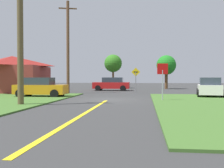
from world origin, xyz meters
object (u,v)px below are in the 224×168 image
stop_sign (163,75)px  barn (12,74)px  car_on_crossroad (209,87)px  utility_pole_mid (68,46)px  parked_car_near_building (40,87)px  pine_tree_center (113,64)px  direction_sign (136,77)px  oak_tree_left (166,65)px  car_approaching_junction (112,84)px  utility_pole_near (20,22)px

stop_sign → barn: 18.05m
car_on_crossroad → utility_pole_mid: utility_pole_mid is taller
car_on_crossroad → barn: size_ratio=0.50×
stop_sign → car_on_crossroad: bearing=-141.8°
parked_car_near_building → pine_tree_center: size_ratio=0.83×
direction_sign → oak_tree_left: oak_tree_left is taller
car_on_crossroad → parked_car_near_building: bearing=106.1°
stop_sign → direction_sign: bearing=-85.9°
utility_pole_mid → oak_tree_left: (10.72, 12.57, -1.43)m
stop_sign → utility_pole_mid: utility_pole_mid is taller
oak_tree_left → stop_sign: bearing=-95.0°
car_approaching_junction → stop_sign: bearing=110.1°
stop_sign → car_approaching_junction: stop_sign is taller
utility_pole_near → barn: size_ratio=1.17×
utility_pole_mid → oak_tree_left: 16.58m
car_on_crossroad → direction_sign: 8.00m
utility_pole_mid → barn: utility_pole_mid is taller
car_approaching_junction → barn: 11.62m
parked_car_near_building → car_on_crossroad: same height
car_on_crossroad → oak_tree_left: oak_tree_left is taller
direction_sign → utility_pole_mid: bearing=-168.4°
barn → utility_pole_near: bearing=-61.5°
utility_pole_mid → oak_tree_left: bearing=49.5°
car_approaching_junction → oak_tree_left: oak_tree_left is taller
car_approaching_junction → car_on_crossroad: bearing=132.8°
utility_pole_mid → barn: (-6.60, 1.29, -2.79)m
stop_sign → utility_pole_mid: 12.30m
utility_pole_mid → barn: bearing=168.9°
barn → parked_car_near_building: bearing=-48.8°
car_on_crossroad → oak_tree_left: size_ratio=0.86×
car_on_crossroad → oak_tree_left: (-2.30, 16.10, 2.53)m
parked_car_near_building → utility_pole_mid: utility_pole_mid is taller
stop_sign → pine_tree_center: size_ratio=0.51×
pine_tree_center → utility_pole_near: bearing=-95.2°
direction_sign → utility_pole_near: bearing=-115.0°
car_approaching_junction → utility_pole_near: 19.24m
direction_sign → pine_tree_center: pine_tree_center is taller
pine_tree_center → barn: bearing=-126.4°
car_approaching_junction → oak_tree_left: bearing=-139.9°
barn → direction_sign: bearing=0.4°
car_approaching_junction → utility_pole_mid: utility_pole_mid is taller
oak_tree_left → car_on_crossroad: bearing=-81.9°
pine_tree_center → car_approaching_junction: bearing=-84.7°
stop_sign → direction_sign: (-2.14, 9.33, -0.18)m
parked_car_near_building → direction_sign: size_ratio=1.60×
car_approaching_junction → utility_pole_near: (-3.08, -18.57, 3.99)m
direction_sign → barn: bearing=-179.6°
utility_pole_near → car_approaching_junction: bearing=80.6°
car_on_crossroad → barn: 20.23m
car_on_crossroad → direction_sign: size_ratio=1.55×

